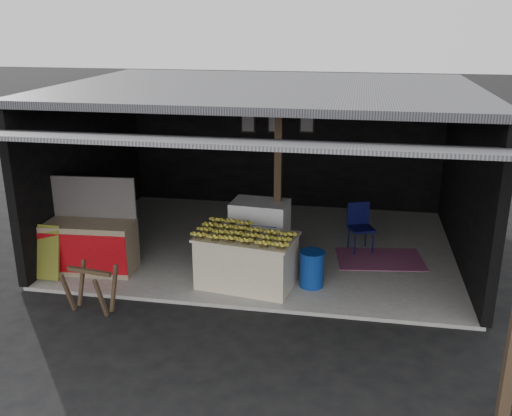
% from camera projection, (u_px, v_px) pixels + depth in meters
% --- Properties ---
extents(ground, '(80.00, 80.00, 0.00)m').
position_uv_depth(ground, '(239.00, 310.00, 8.48)').
color(ground, black).
rests_on(ground, ground).
extents(concrete_slab, '(7.00, 5.00, 0.06)m').
position_uv_depth(concrete_slab, '(266.00, 245.00, 10.80)').
color(concrete_slab, gray).
rests_on(concrete_slab, ground).
extents(shophouse, '(7.40, 7.29, 3.02)m').
position_uv_depth(shophouse, '(269.00, 134.00, 10.44)').
color(shophouse, black).
rests_on(shophouse, ground).
extents(banana_table, '(1.65, 1.16, 0.84)m').
position_uv_depth(banana_table, '(247.00, 260.00, 9.01)').
color(banana_table, silver).
rests_on(banana_table, concrete_slab).
extents(banana_pile, '(1.52, 1.05, 0.17)m').
position_uv_depth(banana_pile, '(246.00, 231.00, 8.86)').
color(banana_pile, gold).
rests_on(banana_pile, banana_table).
extents(white_crate, '(1.01, 0.73, 1.07)m').
position_uv_depth(white_crate, '(260.00, 231.00, 9.95)').
color(white_crate, white).
rests_on(white_crate, concrete_slab).
extents(neighbor_stall, '(1.55, 0.77, 1.56)m').
position_uv_depth(neighbor_stall, '(89.00, 244.00, 9.55)').
color(neighbor_stall, '#998466').
rests_on(neighbor_stall, concrete_slab).
extents(green_signboard, '(0.60, 0.26, 0.89)m').
position_uv_depth(green_signboard, '(42.00, 252.00, 9.26)').
color(green_signboard, black).
rests_on(green_signboard, concrete_slab).
extents(sawhorse, '(0.71, 0.68, 0.68)m').
position_uv_depth(sawhorse, '(91.00, 285.00, 8.29)').
color(sawhorse, '#473423').
rests_on(sawhorse, ground).
extents(water_barrel, '(0.38, 0.38, 0.56)m').
position_uv_depth(water_barrel, '(312.00, 270.00, 9.01)').
color(water_barrel, navy).
rests_on(water_barrel, concrete_slab).
extents(plastic_chair, '(0.54, 0.54, 0.88)m').
position_uv_depth(plastic_chair, '(360.00, 223.00, 10.39)').
color(plastic_chair, '#0A0D3B').
rests_on(plastic_chair, concrete_slab).
extents(magenta_rug, '(1.62, 1.19, 0.01)m').
position_uv_depth(magenta_rug, '(380.00, 259.00, 10.10)').
color(magenta_rug, '#731951').
rests_on(magenta_rug, concrete_slab).
extents(picture_frames, '(1.62, 0.04, 0.46)m').
position_uv_depth(picture_frames, '(277.00, 123.00, 12.46)').
color(picture_frames, black).
rests_on(picture_frames, shophouse).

